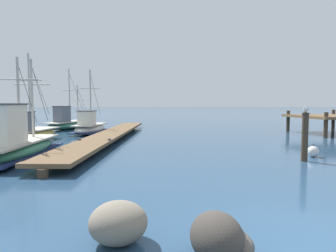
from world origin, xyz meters
TOP-DOWN VIEW (x-y plane):
  - ground_plane at (0.00, 0.00)m, footprint 400.00×400.00m
  - floating_dock at (-5.85, 15.24)m, footprint 3.22×21.04m
  - fishing_boat_0 at (-10.68, 13.56)m, footprint 2.58×5.99m
  - fishing_boat_1 at (-11.12, 23.41)m, footprint 3.40×7.07m
  - fishing_boat_2 at (-8.97, 8.24)m, footprint 2.02×7.01m
  - fishing_boat_4 at (-8.05, 18.77)m, footprint 2.41×4.82m
  - pier_platform at (10.90, 17.98)m, footprint 5.51×6.19m
  - mooring_piling at (3.28, 7.20)m, footprint 0.30×0.30m
  - perched_seagull at (3.28, 7.21)m, footprint 0.34×0.27m
  - shore_rock_near_left at (-1.93, -0.29)m, footprint 1.16×1.32m
  - shore_rock_near_right at (-3.55, 0.27)m, footprint 1.30×1.30m
  - mooring_buoy at (4.17, 8.14)m, footprint 0.50×0.50m

SIDE VIEW (x-z plane):
  - ground_plane at x=0.00m, z-range 0.00..0.00m
  - mooring_buoy at x=4.17m, z-range -0.03..0.53m
  - shore_rock_near_left at x=-1.93m, z-range -0.07..0.67m
  - shore_rock_near_right at x=-3.55m, z-range -0.02..0.70m
  - floating_dock at x=-5.85m, z-range 0.10..0.63m
  - fishing_boat_4 at x=-8.05m, z-range -1.96..3.10m
  - fishing_boat_0 at x=-10.68m, z-range -2.14..3.33m
  - fishing_boat_1 at x=-11.12m, z-range -2.24..3.44m
  - fishing_boat_2 at x=-8.97m, z-range -1.62..2.95m
  - mooring_piling at x=3.28m, z-range 0.04..2.05m
  - pier_platform at x=10.90m, z-range 0.36..2.28m
  - perched_seagull at x=3.28m, z-range 2.03..2.29m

